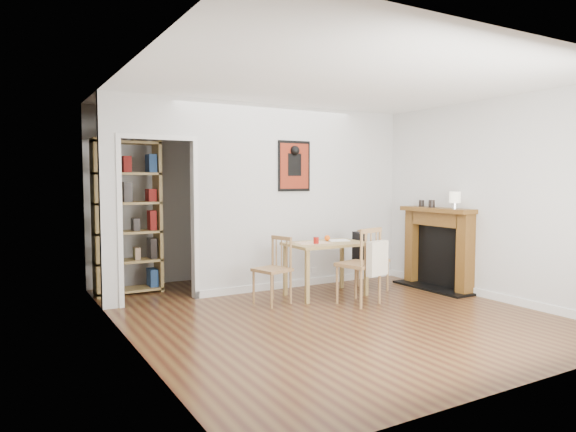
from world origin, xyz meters
TOP-DOWN VIEW (x-y plane):
  - ground at (0.00, 0.00)m, footprint 5.20×5.20m
  - room_shell at (0.10, 1.34)m, footprint 5.20×5.20m
  - dining_table at (0.50, 0.67)m, footprint 1.05×0.67m
  - chair_left at (-0.35, 0.60)m, footprint 0.52×0.52m
  - chair_right at (1.31, 0.70)m, footprint 0.58×0.53m
  - chair_front at (0.60, 0.06)m, footprint 0.59×0.64m
  - bookshelf at (-1.76, 2.15)m, footprint 0.88×0.35m
  - fireplace at (2.16, 0.25)m, footprint 0.45×1.25m
  - red_glass at (0.30, 0.60)m, footprint 0.07×0.07m
  - orange_fruit at (0.62, 0.82)m, footprint 0.08×0.08m
  - placemat at (0.32, 0.72)m, footprint 0.48×0.38m
  - notebook at (0.76, 0.74)m, footprint 0.32×0.27m
  - mantel_lamp at (2.06, -0.12)m, footprint 0.15×0.15m
  - ceramic_jar_a at (2.08, 0.32)m, footprint 0.09×0.09m
  - ceramic_jar_b at (2.14, 0.58)m, footprint 0.08×0.08m

SIDE VIEW (x-z plane):
  - ground at x=0.00m, z-range 0.00..0.00m
  - chair_left at x=-0.35m, z-range 0.00..0.85m
  - chair_right at x=1.31m, z-range 0.02..0.85m
  - chair_front at x=0.60m, z-range 0.01..0.98m
  - fireplace at x=2.16m, z-range 0.04..1.20m
  - dining_table at x=0.50m, z-range 0.27..0.99m
  - placemat at x=0.32m, z-range 0.72..0.72m
  - notebook at x=0.76m, z-range 0.72..0.73m
  - orange_fruit at x=0.62m, z-range 0.72..0.80m
  - red_glass at x=0.30m, z-range 0.72..0.81m
  - bookshelf at x=-1.76m, z-range -0.01..2.09m
  - ceramic_jar_b at x=2.14m, z-range 1.16..1.26m
  - ceramic_jar_a at x=2.08m, z-range 1.16..1.27m
  - room_shell at x=0.10m, z-range -1.30..3.90m
  - mantel_lamp at x=2.06m, z-range 1.19..1.42m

